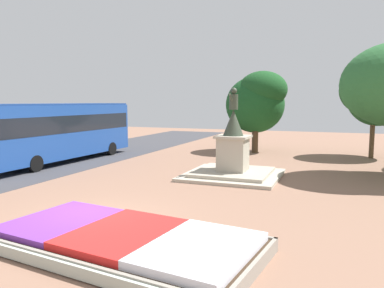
{
  "coord_description": "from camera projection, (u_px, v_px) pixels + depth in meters",
  "views": [
    {
      "loc": [
        6.94,
        -9.28,
        3.73
      ],
      "look_at": [
        1.41,
        4.91,
        2.0
      ],
      "focal_mm": 35.0,
      "sensor_mm": 36.0,
      "label": 1
    }
  ],
  "objects": [
    {
      "name": "ground_plane",
      "position": [
        92.0,
        223.0,
        11.52
      ],
      "size": [
        78.18,
        78.18,
        0.0
      ],
      "primitive_type": "plane",
      "color": "#8C6651"
    },
    {
      "name": "flower_planter",
      "position": [
        124.0,
        241.0,
        9.4
      ],
      "size": [
        7.37,
        4.37,
        0.52
      ],
      "color": "#38281C",
      "rests_on": "ground_plane"
    },
    {
      "name": "statue_monument",
      "position": [
        233.0,
        159.0,
        18.6
      ],
      "size": [
        4.6,
        4.6,
        4.41
      ],
      "color": "#B4AA95",
      "rests_on": "ground_plane"
    },
    {
      "name": "city_bus",
      "position": [
        60.0,
        129.0,
        23.0
      ],
      "size": [
        2.78,
        11.57,
        3.61
      ],
      "color": "#1E4799",
      "rests_on": "ground_plane"
    },
    {
      "name": "park_tree_behind_statue",
      "position": [
        376.0,
        94.0,
        24.68
      ],
      "size": [
        4.46,
        4.31,
        6.24
      ],
      "color": "brown",
      "rests_on": "ground_plane"
    },
    {
      "name": "park_tree_far_right",
      "position": [
        257.0,
        101.0,
        27.5
      ],
      "size": [
        4.53,
        4.4,
        5.93
      ],
      "color": "#4C3823",
      "rests_on": "ground_plane"
    }
  ]
}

